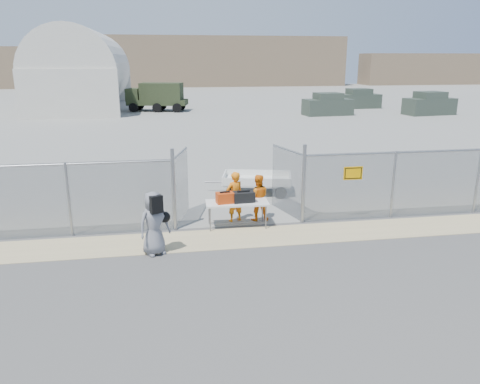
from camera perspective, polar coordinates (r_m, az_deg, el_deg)
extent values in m
plane|color=#434343|center=(12.75, 1.50, -7.21)|extent=(160.00, 160.00, 0.00)
cube|color=gray|center=(53.78, -7.19, 10.49)|extent=(160.00, 80.00, 0.01)
cube|color=tan|center=(13.65, 0.70, -5.56)|extent=(44.00, 1.60, 0.01)
cube|color=#CA3D0E|center=(14.11, -1.85, -0.71)|extent=(0.55, 0.40, 0.32)
cube|color=black|center=(14.21, 0.43, -0.60)|extent=(0.67, 0.43, 0.31)
imported|color=orange|center=(14.76, -0.66, -0.59)|extent=(0.70, 0.59, 1.63)
imported|color=orange|center=(14.87, 2.17, -0.70)|extent=(0.77, 0.62, 1.51)
imported|color=slate|center=(12.48, -10.45, -3.77)|extent=(0.99, 0.86, 1.72)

